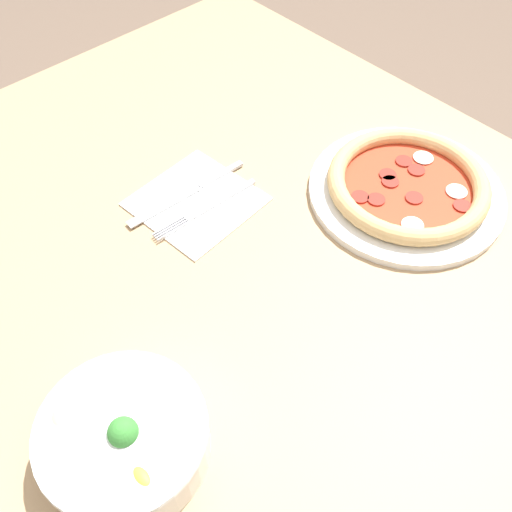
{
  "coord_description": "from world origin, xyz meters",
  "views": [
    {
      "loc": [
        -0.29,
        0.29,
        1.34
      ],
      "look_at": [
        0.05,
        -0.04,
        0.74
      ],
      "focal_mm": 40.0,
      "sensor_mm": 36.0,
      "label": 1
    }
  ],
  "objects_px": {
    "pizza": "(409,187)",
    "knife": "(192,190)",
    "bowl": "(124,437)",
    "fork": "(208,208)"
  },
  "relations": [
    {
      "from": "pizza",
      "to": "knife",
      "type": "bearing_deg",
      "value": 45.86
    },
    {
      "from": "bowl",
      "to": "fork",
      "type": "xyz_separation_m",
      "value": [
        0.22,
        -0.29,
        -0.03
      ]
    },
    {
      "from": "knife",
      "to": "pizza",
      "type": "bearing_deg",
      "value": 139.13
    },
    {
      "from": "bowl",
      "to": "knife",
      "type": "distance_m",
      "value": 0.4
    },
    {
      "from": "bowl",
      "to": "knife",
      "type": "bearing_deg",
      "value": -49.0
    },
    {
      "from": "pizza",
      "to": "bowl",
      "type": "xyz_separation_m",
      "value": [
        -0.03,
        0.53,
        0.02
      ]
    },
    {
      "from": "pizza",
      "to": "knife",
      "type": "relative_size",
      "value": 1.4
    },
    {
      "from": "fork",
      "to": "knife",
      "type": "relative_size",
      "value": 0.87
    },
    {
      "from": "fork",
      "to": "knife",
      "type": "distance_m",
      "value": 0.05
    },
    {
      "from": "pizza",
      "to": "knife",
      "type": "distance_m",
      "value": 0.32
    }
  ]
}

